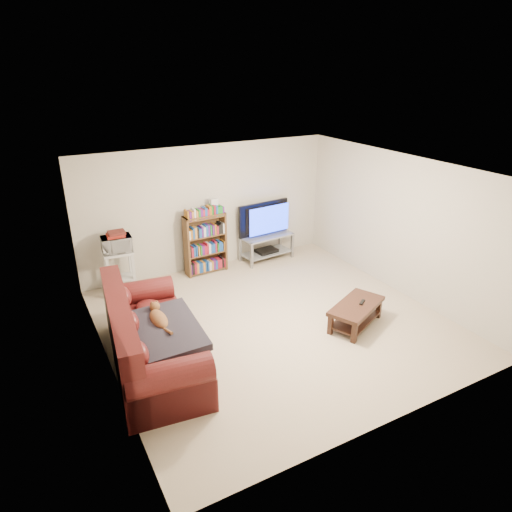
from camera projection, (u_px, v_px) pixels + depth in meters
floor at (274, 322)px, 7.18m from camera, size 5.00×5.00×0.00m
ceiling at (276, 171)px, 6.24m from camera, size 5.00×5.00×0.00m
wall_back at (208, 208)px, 8.73m from camera, size 5.00×0.00×5.00m
wall_front at (399, 333)px, 4.69m from camera, size 5.00×0.00×5.00m
wall_left at (100, 288)px, 5.61m from camera, size 0.00×5.00×5.00m
wall_right at (400, 225)px, 7.81m from camera, size 0.00×5.00×5.00m
sofa at (147, 343)px, 6.01m from camera, size 1.31×2.50×1.02m
blanket at (162, 331)px, 5.85m from camera, size 0.97×1.23×0.20m
cat at (159, 319)px, 6.01m from camera, size 0.34×0.68×0.20m
coffee_table at (356, 311)px, 6.99m from camera, size 1.13×0.89×0.37m
remote at (362, 302)px, 6.99m from camera, size 0.16×0.13×0.02m
tv_stand at (267, 243)px, 9.34m from camera, size 1.11×0.58×0.54m
television at (267, 219)px, 9.14m from camera, size 1.16×0.26×0.66m
dvd_player at (267, 251)px, 9.40m from camera, size 0.45×0.34×0.06m
bookshelf at (205, 243)px, 8.67m from camera, size 0.82×0.29×1.17m
shelf_clutter at (208, 208)px, 8.46m from camera, size 0.60×0.20×0.28m
microwave_stand at (120, 267)px, 7.88m from camera, size 0.52×0.39×0.80m
microwave at (117, 244)px, 7.72m from camera, size 0.51×0.37×0.27m
game_boxes at (116, 235)px, 7.65m from camera, size 0.31×0.27×0.05m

